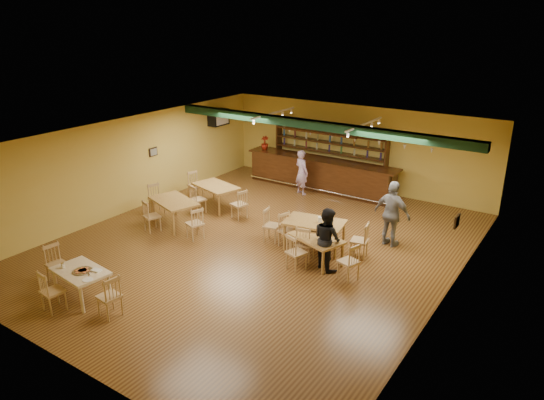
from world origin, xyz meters
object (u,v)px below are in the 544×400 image
Objects in this scene: bar_counter at (320,174)px; near_table at (82,284)px; dining_table_b at (314,235)px; dining_table_c at (175,213)px; patron_bar at (302,172)px; dining_table_a at (216,197)px; patron_right_a at (327,238)px; dining_table_d at (316,249)px.

near_table is (-0.76, -9.55, -0.22)m from bar_counter.
dining_table_b is (2.26, -4.46, -0.17)m from bar_counter.
patron_bar is (1.71, 4.54, 0.40)m from dining_table_c.
dining_table_a is 1.82m from dining_table_c.
dining_table_b is at bearing 144.65° from patron_bar.
patron_right_a is at bearing -55.34° from dining_table_b.
near_table is at bearing 73.99° from patron_right_a.
bar_counter is 3.66× the size of dining_table_b.
near_table is 8.75m from patron_bar.
dining_table_a is at bearing 179.37° from dining_table_d.
near_table is (-3.02, -5.09, -0.05)m from dining_table_b.
near_table is at bearing 106.49° from patron_bar.
dining_table_c is 5.08m from patron_right_a.
bar_counter reaches higher than near_table.
dining_table_c is 4.87m from patron_bar.
patron_bar is at bearing 88.30° from dining_table_c.
dining_table_a is 4.26m from dining_table_b.
near_table is at bearing -54.54° from dining_table_c.
bar_counter is at bearing -90.28° from patron_bar.
dining_table_d is (2.69, -5.12, -0.22)m from bar_counter.
patron_right_a is at bearing -59.80° from bar_counter.
patron_right_a is at bearing 55.06° from near_table.
bar_counter is at bearing 88.42° from dining_table_c.
dining_table_b is at bearing -19.31° from patron_right_a.
dining_table_c is at bearing 26.90° from patron_right_a.
patron_right_a reaches higher than patron_bar.
bar_counter is at bearing 92.22° from near_table.
dining_table_a is at bearing 6.67° from patron_right_a.
dining_table_c is 1.00× the size of patron_bar.
dining_table_c is 0.99× the size of patron_right_a.
bar_counter is 5.79m from dining_table_d.
dining_table_a reaches higher than dining_table_d.
patron_right_a is (3.06, -5.26, 0.23)m from bar_counter.
dining_table_c is 1.16× the size of dining_table_d.
bar_counter reaches higher than dining_table_d.
dining_table_d is at bearing 58.81° from near_table.
dining_table_b is at bearing 30.88° from dining_table_c.
bar_counter is at bearing 76.66° from dining_table_a.
near_table is (-3.45, -4.43, 0.00)m from dining_table_d.
near_table is 0.81× the size of patron_bar.
dining_table_b is 1.23× the size of near_table.
dining_table_d is 5.61m from near_table.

